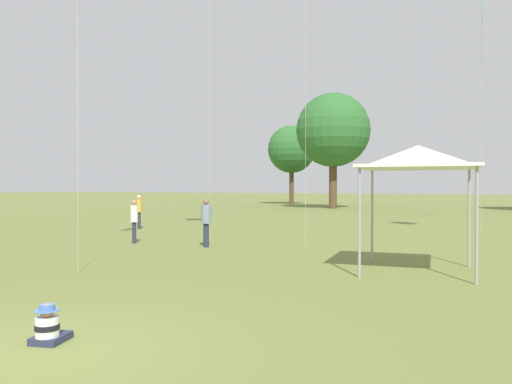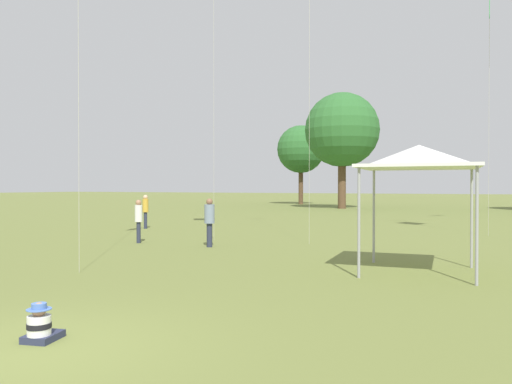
{
  "view_description": "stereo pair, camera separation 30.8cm",
  "coord_description": "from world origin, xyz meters",
  "px_view_note": "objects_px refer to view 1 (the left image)",
  "views": [
    {
      "loc": [
        5.22,
        -4.82,
        2.2
      ],
      "look_at": [
        -0.08,
        7.16,
        2.05
      ],
      "focal_mm": 35.0,
      "sensor_mm": 36.0,
      "label": 1
    },
    {
      "loc": [
        5.5,
        -4.69,
        2.2
      ],
      "look_at": [
        -0.08,
        7.16,
        2.05
      ],
      "focal_mm": 35.0,
      "sensor_mm": 36.0,
      "label": 2
    }
  ],
  "objects_px": {
    "seated_toddler": "(48,327)",
    "person_standing_3": "(139,208)",
    "person_standing_2": "(134,217)",
    "canopy_tent": "(418,158)",
    "distant_tree_2": "(333,130)",
    "distant_tree_0": "(292,149)",
    "person_standing_1": "(206,218)"
  },
  "relations": [
    {
      "from": "canopy_tent",
      "to": "seated_toddler",
      "type": "bearing_deg",
      "value": -116.68
    },
    {
      "from": "canopy_tent",
      "to": "distant_tree_0",
      "type": "height_order",
      "value": "distant_tree_0"
    },
    {
      "from": "person_standing_3",
      "to": "distant_tree_0",
      "type": "bearing_deg",
      "value": 37.09
    },
    {
      "from": "person_standing_1",
      "to": "person_standing_3",
      "type": "relative_size",
      "value": 1.0
    },
    {
      "from": "person_standing_3",
      "to": "person_standing_1",
      "type": "bearing_deg",
      "value": -97.91
    },
    {
      "from": "person_standing_3",
      "to": "canopy_tent",
      "type": "distance_m",
      "value": 16.61
    },
    {
      "from": "seated_toddler",
      "to": "distant_tree_2",
      "type": "relative_size",
      "value": 0.05
    },
    {
      "from": "person_standing_3",
      "to": "distant_tree_0",
      "type": "height_order",
      "value": "distant_tree_0"
    },
    {
      "from": "person_standing_3",
      "to": "seated_toddler",
      "type": "bearing_deg",
      "value": -117.14
    },
    {
      "from": "person_standing_3",
      "to": "person_standing_2",
      "type": "bearing_deg",
      "value": -114.99
    },
    {
      "from": "canopy_tent",
      "to": "person_standing_2",
      "type": "bearing_deg",
      "value": 167.94
    },
    {
      "from": "seated_toddler",
      "to": "person_standing_1",
      "type": "xyz_separation_m",
      "value": [
        -3.45,
        10.54,
        0.82
      ]
    },
    {
      "from": "person_standing_2",
      "to": "canopy_tent",
      "type": "relative_size",
      "value": 0.52
    },
    {
      "from": "distant_tree_0",
      "to": "distant_tree_2",
      "type": "bearing_deg",
      "value": -50.87
    },
    {
      "from": "canopy_tent",
      "to": "distant_tree_2",
      "type": "relative_size",
      "value": 0.28
    },
    {
      "from": "person_standing_2",
      "to": "distant_tree_2",
      "type": "relative_size",
      "value": 0.15
    },
    {
      "from": "canopy_tent",
      "to": "distant_tree_0",
      "type": "distance_m",
      "value": 48.86
    },
    {
      "from": "seated_toddler",
      "to": "person_standing_1",
      "type": "distance_m",
      "value": 11.12
    },
    {
      "from": "person_standing_1",
      "to": "canopy_tent",
      "type": "height_order",
      "value": "canopy_tent"
    },
    {
      "from": "seated_toddler",
      "to": "distant_tree_0",
      "type": "relative_size",
      "value": 0.06
    },
    {
      "from": "seated_toddler",
      "to": "distant_tree_2",
      "type": "height_order",
      "value": "distant_tree_2"
    },
    {
      "from": "seated_toddler",
      "to": "person_standing_3",
      "type": "xyz_separation_m",
      "value": [
        -10.47,
        15.91,
        0.84
      ]
    },
    {
      "from": "person_standing_3",
      "to": "distant_tree_2",
      "type": "relative_size",
      "value": 0.15
    },
    {
      "from": "person_standing_2",
      "to": "canopy_tent",
      "type": "bearing_deg",
      "value": -38.9
    },
    {
      "from": "person_standing_3",
      "to": "distant_tree_2",
      "type": "height_order",
      "value": "distant_tree_2"
    },
    {
      "from": "seated_toddler",
      "to": "distant_tree_0",
      "type": "xyz_separation_m",
      "value": [
        -15.38,
        52.82,
        6.52
      ]
    },
    {
      "from": "person_standing_2",
      "to": "distant_tree_2",
      "type": "distance_m",
      "value": 33.43
    },
    {
      "from": "person_standing_2",
      "to": "distant_tree_2",
      "type": "xyz_separation_m",
      "value": [
        -0.96,
        32.73,
        6.73
      ]
    },
    {
      "from": "distant_tree_0",
      "to": "person_standing_1",
      "type": "bearing_deg",
      "value": -74.24
    },
    {
      "from": "distant_tree_0",
      "to": "distant_tree_2",
      "type": "distance_m",
      "value": 12.45
    },
    {
      "from": "person_standing_2",
      "to": "person_standing_1",
      "type": "bearing_deg",
      "value": -25.49
    },
    {
      "from": "distant_tree_0",
      "to": "distant_tree_2",
      "type": "height_order",
      "value": "distant_tree_2"
    }
  ]
}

